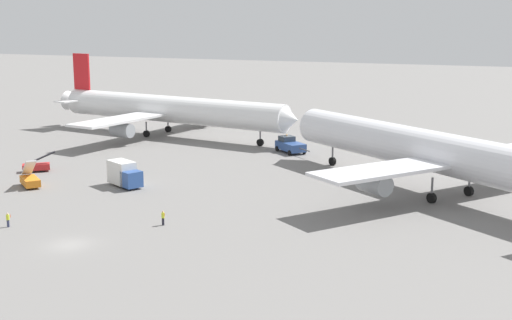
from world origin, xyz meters
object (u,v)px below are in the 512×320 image
(gse_belt_loader_portside, at_px, (37,166))
(pushback_tug, at_px, (290,145))
(airliner_being_pushed, at_px, (434,152))
(gse_catering_truck_tall, at_px, (124,174))
(gse_stair_truck_yellow, at_px, (30,180))
(ground_crew_marshaller_foreground, at_px, (8,220))
(ground_crew_wing_walker_right, at_px, (163,218))
(airliner_at_gate_left, at_px, (169,110))

(gse_belt_loader_portside, bearing_deg, pushback_tug, 44.49)
(pushback_tug, bearing_deg, airliner_being_pushed, -35.91)
(pushback_tug, distance_m, gse_catering_truck_tall, 34.75)
(airliner_being_pushed, bearing_deg, gse_stair_truck_yellow, -161.14)
(airliner_being_pushed, bearing_deg, gse_belt_loader_portside, -170.49)
(pushback_tug, xyz_separation_m, gse_catering_truck_tall, (-12.48, -32.43, 0.47))
(airliner_being_pushed, xyz_separation_m, ground_crew_marshaller_foreground, (-41.36, -33.72, -4.80))
(gse_catering_truck_tall, relative_size, ground_crew_marshaller_foreground, 3.82)
(gse_stair_truck_yellow, bearing_deg, airliner_being_pushed, 18.86)
(pushback_tug, relative_size, gse_belt_loader_portside, 1.79)
(airliner_being_pushed, height_order, ground_crew_wing_walker_right, airliner_being_pushed)
(gse_catering_truck_tall, height_order, ground_crew_marshaller_foreground, gse_catering_truck_tall)
(pushback_tug, xyz_separation_m, gse_belt_loader_portside, (-30.21, -29.68, -0.46))
(airliner_at_gate_left, relative_size, gse_belt_loader_portside, 12.48)
(gse_belt_loader_portside, bearing_deg, gse_catering_truck_tall, -8.84)
(airliner_at_gate_left, xyz_separation_m, gse_stair_truck_yellow, (3.64, -44.52, -4.24))
(gse_belt_loader_portside, relative_size, gse_catering_truck_tall, 0.72)
(gse_belt_loader_portside, bearing_deg, airliner_at_gate_left, 86.64)
(airliner_at_gate_left, distance_m, gse_belt_loader_portside, 36.76)
(airliner_being_pushed, distance_m, pushback_tug, 34.37)
(airliner_at_gate_left, bearing_deg, gse_belt_loader_portside, -93.36)
(pushback_tug, bearing_deg, ground_crew_marshaller_foreground, -104.36)
(airliner_at_gate_left, relative_size, ground_crew_marshaller_foreground, 34.52)
(pushback_tug, xyz_separation_m, ground_crew_marshaller_foreground, (-13.75, -53.72, -0.43))
(airliner_at_gate_left, height_order, gse_catering_truck_tall, airliner_at_gate_left)
(pushback_tug, relative_size, gse_catering_truck_tall, 1.29)
(gse_stair_truck_yellow, distance_m, ground_crew_wing_walker_right, 27.66)
(airliner_being_pushed, height_order, ground_crew_marshaller_foreground, airliner_being_pushed)
(airliner_being_pushed, bearing_deg, gse_catering_truck_tall, -162.76)
(airliner_being_pushed, relative_size, gse_catering_truck_tall, 8.03)
(gse_belt_loader_portside, relative_size, gse_stair_truck_yellow, 0.95)
(airliner_being_pushed, relative_size, gse_stair_truck_yellow, 10.57)
(gse_stair_truck_yellow, relative_size, gse_catering_truck_tall, 0.76)
(gse_catering_truck_tall, relative_size, ground_crew_wing_walker_right, 3.72)
(airliner_at_gate_left, bearing_deg, gse_stair_truck_yellow, -85.33)
(airliner_being_pushed, distance_m, ground_crew_marshaller_foreground, 53.58)
(ground_crew_marshaller_foreground, bearing_deg, gse_stair_truck_yellow, 123.80)
(airliner_at_gate_left, relative_size, gse_stair_truck_yellow, 11.90)
(gse_stair_truck_yellow, bearing_deg, ground_crew_wing_walker_right, -17.96)
(pushback_tug, bearing_deg, ground_crew_wing_walker_right, -87.67)
(airliner_at_gate_left, bearing_deg, ground_crew_marshaller_foreground, -76.68)
(ground_crew_marshaller_foreground, bearing_deg, airliner_being_pushed, 39.19)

